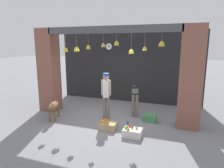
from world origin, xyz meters
TOP-DOWN VIEW (x-y plane):
  - ground_plane at (0.00, 0.00)m, footprint 60.00×60.00m
  - shop_back_wall at (0.00, 2.58)m, footprint 6.59×0.12m
  - shop_pillar_left at (-2.65, 0.30)m, footprint 0.70×0.60m
  - shop_pillar_right at (2.65, 0.30)m, footprint 0.70×0.60m
  - storefront_awning at (-0.02, 0.12)m, footprint 4.69×0.29m
  - dog at (-1.86, -0.61)m, footprint 0.53×0.99m
  - shopkeeper at (-0.09, 0.02)m, footprint 0.34×0.29m
  - worker_stooping at (0.75, 0.83)m, footprint 0.41×0.82m
  - fruit_crate_oranges at (0.27, -0.74)m, footprint 0.52×0.39m
  - fruit_crate_apples at (1.12, -0.98)m, footprint 0.54×0.39m
  - produce_box_green at (1.42, 0.38)m, footprint 0.46×0.32m
  - water_bottle at (0.82, -0.43)m, footprint 0.06×0.06m
  - wall_clock at (-0.91, 2.50)m, footprint 0.32×0.03m

SIDE VIEW (x-z plane):
  - ground_plane at x=0.00m, z-range 0.00..0.00m
  - water_bottle at x=0.82m, z-range -0.01..0.22m
  - fruit_crate_oranges at x=0.27m, z-range -0.03..0.26m
  - produce_box_green at x=1.42m, z-range 0.00..0.24m
  - fruit_crate_apples at x=1.12m, z-range -0.03..0.27m
  - dog at x=-1.86m, z-range 0.12..0.82m
  - worker_stooping at x=0.75m, z-range 0.18..1.27m
  - shopkeeper at x=-0.09m, z-range 0.15..1.83m
  - shop_back_wall at x=0.00m, z-range 0.00..3.26m
  - shop_pillar_left at x=-2.65m, z-range 0.00..3.26m
  - shop_pillar_right at x=2.65m, z-range 0.00..3.26m
  - wall_clock at x=-0.91m, z-range 2.39..2.71m
  - storefront_awning at x=-0.02m, z-range 2.62..3.55m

